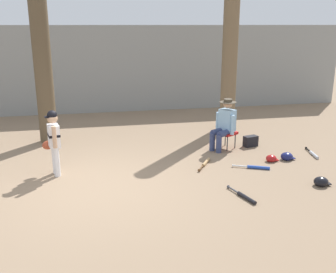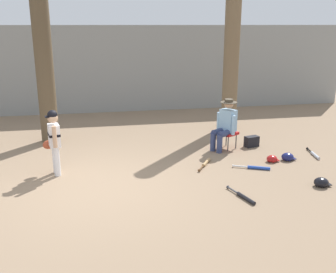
# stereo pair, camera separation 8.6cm
# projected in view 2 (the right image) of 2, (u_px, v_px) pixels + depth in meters

# --- Properties ---
(ground_plane) EXTENTS (60.00, 60.00, 0.00)m
(ground_plane) POSITION_uv_depth(u_px,v_px,m) (97.00, 188.00, 7.05)
(ground_plane) COLOR #897056
(concrete_back_wall) EXTENTS (18.00, 0.36, 2.85)m
(concrete_back_wall) POSITION_uv_depth(u_px,v_px,m) (92.00, 70.00, 12.80)
(concrete_back_wall) COLOR gray
(concrete_back_wall) RESTS_ON ground
(tree_near_player) EXTENTS (0.62, 0.62, 5.00)m
(tree_near_player) POSITION_uv_depth(u_px,v_px,m) (43.00, 54.00, 9.28)
(tree_near_player) COLOR brown
(tree_near_player) RESTS_ON ground
(tree_behind_spectator) EXTENTS (0.72, 0.72, 4.77)m
(tree_behind_spectator) POSITION_uv_depth(u_px,v_px,m) (231.00, 57.00, 10.59)
(tree_behind_spectator) COLOR brown
(tree_behind_spectator) RESTS_ON ground
(young_ballplayer) EXTENTS (0.40, 0.57, 1.31)m
(young_ballplayer) POSITION_uv_depth(u_px,v_px,m) (54.00, 138.00, 7.51)
(young_ballplayer) COLOR white
(young_ballplayer) RESTS_ON ground
(folding_stool) EXTENTS (0.55, 0.55, 0.41)m
(folding_stool) POSITION_uv_depth(u_px,v_px,m) (227.00, 134.00, 9.21)
(folding_stool) COLOR red
(folding_stool) RESTS_ON ground
(seated_spectator) EXTENTS (0.66, 0.58, 1.20)m
(seated_spectator) POSITION_uv_depth(u_px,v_px,m) (225.00, 123.00, 9.07)
(seated_spectator) COLOR navy
(seated_spectator) RESTS_ON ground
(handbag_beside_stool) EXTENTS (0.37, 0.26, 0.26)m
(handbag_beside_stool) POSITION_uv_depth(u_px,v_px,m) (252.00, 141.00, 9.40)
(handbag_beside_stool) COLOR black
(handbag_beside_stool) RESTS_ON ground
(bat_black_composite) EXTENTS (0.27, 0.75, 0.07)m
(bat_black_composite) POSITION_uv_depth(u_px,v_px,m) (244.00, 197.00, 6.61)
(bat_black_composite) COLOR black
(bat_black_composite) RESTS_ON ground
(bat_blue_youth) EXTENTS (0.72, 0.37, 0.07)m
(bat_blue_youth) POSITION_uv_depth(u_px,v_px,m) (256.00, 168.00, 7.96)
(bat_blue_youth) COLOR #2347AD
(bat_blue_youth) RESTS_ON ground
(bat_aluminum_silver) EXTENTS (0.19, 0.72, 0.07)m
(bat_aluminum_silver) POSITION_uv_depth(u_px,v_px,m) (314.00, 155.00, 8.75)
(bat_aluminum_silver) COLOR #B7BCC6
(bat_aluminum_silver) RESTS_ON ground
(bat_wood_tan) EXTENTS (0.46, 0.67, 0.07)m
(bat_wood_tan) POSITION_uv_depth(u_px,v_px,m) (205.00, 163.00, 8.21)
(bat_wood_tan) COLOR tan
(bat_wood_tan) RESTS_ON ground
(batting_helmet_navy) EXTENTS (0.32, 0.24, 0.18)m
(batting_helmet_navy) POSITION_uv_depth(u_px,v_px,m) (288.00, 157.00, 8.46)
(batting_helmet_navy) COLOR navy
(batting_helmet_navy) RESTS_ON ground
(batting_helmet_black) EXTENTS (0.32, 0.25, 0.18)m
(batting_helmet_black) POSITION_uv_depth(u_px,v_px,m) (321.00, 182.00, 7.10)
(batting_helmet_black) COLOR black
(batting_helmet_black) RESTS_ON ground
(batting_helmet_red) EXTENTS (0.28, 0.21, 0.16)m
(batting_helmet_red) POSITION_uv_depth(u_px,v_px,m) (272.00, 159.00, 8.37)
(batting_helmet_red) COLOR #A81919
(batting_helmet_red) RESTS_ON ground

